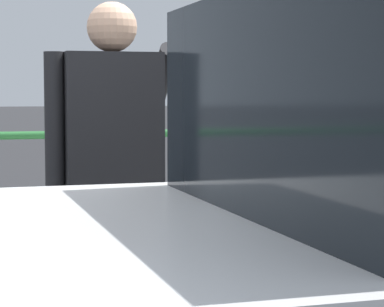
{
  "coord_description": "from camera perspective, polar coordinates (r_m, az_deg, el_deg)",
  "views": [
    {
      "loc": [
        -1.02,
        -3.37,
        1.47
      ],
      "look_at": [
        0.06,
        0.23,
        1.18
      ],
      "focal_mm": 74.74,
      "sensor_mm": 36.0,
      "label": 1
    }
  ],
  "objects": [
    {
      "name": "pedestrian_at_meter",
      "position": [
        3.74,
        -5.68,
        -0.55
      ],
      "size": [
        0.63,
        0.58,
        1.73
      ],
      "rotation": [
        0.0,
        0.0,
        -0.01
      ],
      "color": "slate",
      "rests_on": "sidewalk_curb"
    },
    {
      "name": "parking_meter",
      "position": [
        3.89,
        2.13,
        1.8
      ],
      "size": [
        0.18,
        0.19,
        1.56
      ],
      "rotation": [
        0.0,
        0.0,
        3.09
      ],
      "color": "slate",
      "rests_on": "sidewalk_curb"
    },
    {
      "name": "background_railing",
      "position": [
        6.21,
        -7.14,
        -1.0
      ],
      "size": [
        24.06,
        0.06,
        1.02
      ],
      "color": "#2D7A38",
      "rests_on": "sidewalk_curb"
    }
  ]
}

